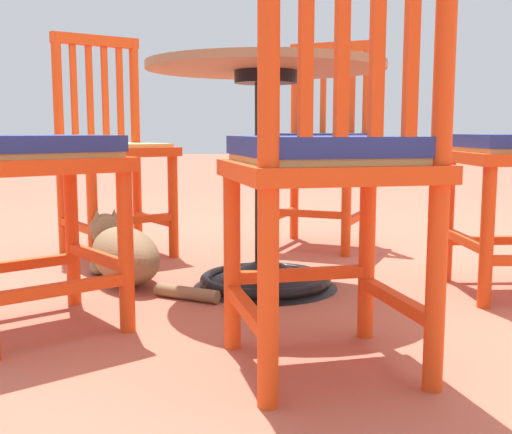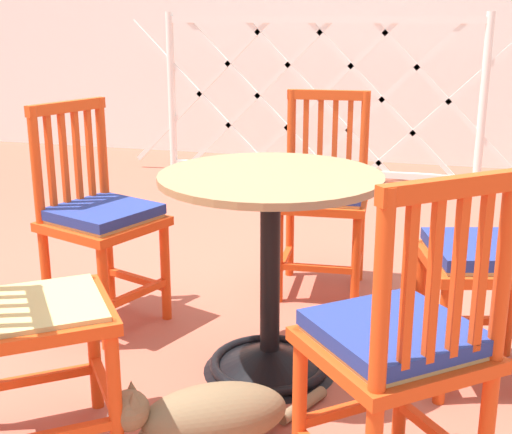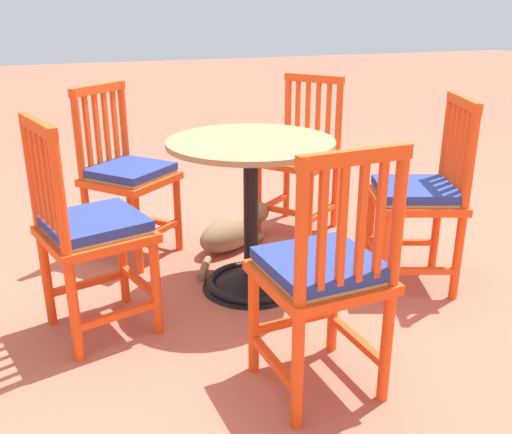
% 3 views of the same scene
% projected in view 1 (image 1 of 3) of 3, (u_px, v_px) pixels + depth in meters
% --- Properties ---
extents(ground_plane, '(24.00, 24.00, 0.00)m').
position_uv_depth(ground_plane, '(290.00, 285.00, 2.14)').
color(ground_plane, '#AD5642').
extents(cafe_table, '(0.76, 0.76, 0.73)m').
position_uv_depth(cafe_table, '(265.00, 202.00, 2.08)').
color(cafe_table, black).
rests_on(cafe_table, ground_plane).
extents(orange_chair_tucked_in, '(0.56, 0.56, 0.91)m').
position_uv_depth(orange_chair_tucked_in, '(23.00, 158.00, 1.60)').
color(orange_chair_tucked_in, '#D64214').
rests_on(orange_chair_tucked_in, ground_plane).
extents(orange_chair_near_fence, '(0.49, 0.49, 0.91)m').
position_uv_depth(orange_chair_near_fence, '(330.00, 164.00, 1.32)').
color(orange_chair_near_fence, '#D64214').
rests_on(orange_chair_near_fence, ground_plane).
extents(orange_chair_facing_out, '(0.51, 0.51, 0.91)m').
position_uv_depth(orange_chair_facing_out, '(320.00, 146.00, 2.81)').
color(orange_chair_facing_out, '#D64214').
rests_on(orange_chair_facing_out, ground_plane).
extents(orange_chair_by_planter, '(0.56, 0.56, 0.91)m').
position_uv_depth(orange_chair_by_planter, '(112.00, 151.00, 2.62)').
color(orange_chair_by_planter, '#D64214').
rests_on(orange_chair_by_planter, ground_plane).
extents(tabby_cat, '(0.57, 0.55, 0.23)m').
position_uv_depth(tabby_cat, '(122.00, 253.00, 2.20)').
color(tabby_cat, brown).
rests_on(tabby_cat, ground_plane).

